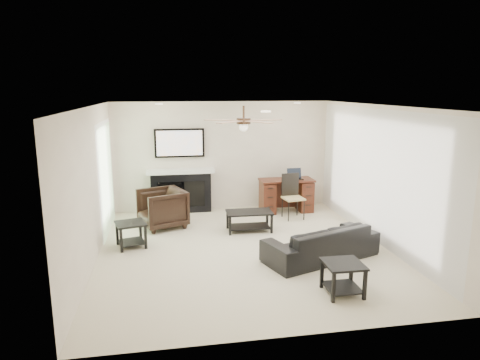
{
  "coord_description": "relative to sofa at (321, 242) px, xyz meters",
  "views": [
    {
      "loc": [
        -1.31,
        -6.99,
        2.78
      ],
      "look_at": [
        0.01,
        0.52,
        1.15
      ],
      "focal_mm": 32.0,
      "sensor_mm": 36.0,
      "label": 1
    }
  ],
  "objects": [
    {
      "name": "room_shell",
      "position": [
        -0.99,
        0.68,
        1.4
      ],
      "size": [
        5.5,
        5.54,
        2.52
      ],
      "color": "beige",
      "rests_on": "ground"
    },
    {
      "name": "sofa",
      "position": [
        0.0,
        0.0,
        0.0
      ],
      "size": [
        2.1,
        1.37,
        0.57
      ],
      "primitive_type": "imported",
      "rotation": [
        0.0,
        0.0,
        3.48
      ],
      "color": "black",
      "rests_on": "ground"
    },
    {
      "name": "armchair",
      "position": [
        -2.6,
        2.15,
        0.11
      ],
      "size": [
        1.1,
        1.09,
        0.79
      ],
      "primitive_type": "imported",
      "rotation": [
        0.0,
        0.0,
        -1.22
      ],
      "color": "black",
      "rests_on": "ground"
    },
    {
      "name": "coffee_table",
      "position": [
        -0.9,
        1.6,
        -0.09
      ],
      "size": [
        0.91,
        0.52,
        0.4
      ],
      "primitive_type": "cube",
      "rotation": [
        0.0,
        0.0,
        -0.02
      ],
      "color": "black",
      "rests_on": "ground"
    },
    {
      "name": "end_table_near",
      "position": [
        -0.15,
        -1.25,
        -0.06
      ],
      "size": [
        0.52,
        0.52,
        0.45
      ],
      "primitive_type": "cube",
      "rotation": [
        0.0,
        0.0,
        -0.01
      ],
      "color": "black",
      "rests_on": "ground"
    },
    {
      "name": "end_table_left",
      "position": [
        -3.15,
        1.1,
        -0.06
      ],
      "size": [
        0.61,
        0.61,
        0.45
      ],
      "primitive_type": "cube",
      "rotation": [
        0.0,
        0.0,
        0.26
      ],
      "color": "black",
      "rests_on": "ground"
    },
    {
      "name": "fireplace_unit",
      "position": [
        -2.17,
        3.19,
        0.67
      ],
      "size": [
        1.52,
        0.34,
        1.91
      ],
      "primitive_type": "cube",
      "color": "black",
      "rests_on": "ground"
    },
    {
      "name": "desk",
      "position": [
        0.21,
        2.81,
        0.09
      ],
      "size": [
        1.22,
        0.56,
        0.76
      ],
      "primitive_type": "cube",
      "color": "#38130E",
      "rests_on": "ground"
    },
    {
      "name": "desk_chair",
      "position": [
        0.21,
        2.26,
        0.2
      ],
      "size": [
        0.47,
        0.48,
        0.97
      ],
      "primitive_type": "cube",
      "rotation": [
        0.0,
        0.0,
        0.11
      ],
      "color": "black",
      "rests_on": "ground"
    },
    {
      "name": "laptop",
      "position": [
        0.41,
        2.79,
        0.59
      ],
      "size": [
        0.33,
        0.24,
        0.23
      ],
      "primitive_type": "cube",
      "color": "black",
      "rests_on": "desk"
    }
  ]
}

